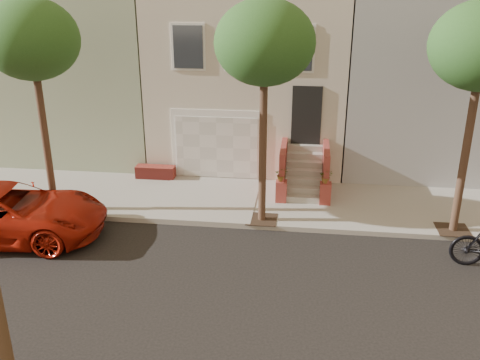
# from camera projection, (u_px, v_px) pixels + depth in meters

# --- Properties ---
(ground) EXTENTS (90.00, 90.00, 0.00)m
(ground) POSITION_uv_depth(u_px,v_px,m) (204.00, 295.00, 12.11)
(ground) COLOR black
(ground) RESTS_ON ground
(sidewalk) EXTENTS (40.00, 3.70, 0.15)m
(sidewalk) POSITION_uv_depth(u_px,v_px,m) (235.00, 201.00, 17.03)
(sidewalk) COLOR gray
(sidewalk) RESTS_ON ground
(house_row) EXTENTS (33.10, 11.70, 7.00)m
(house_row) POSITION_uv_depth(u_px,v_px,m) (254.00, 63.00, 21.13)
(house_row) COLOR #B9AF9E
(house_row) RESTS_ON sidewalk
(tree_left) EXTENTS (2.70, 2.57, 6.30)m
(tree_left) POSITION_uv_depth(u_px,v_px,m) (32.00, 41.00, 14.46)
(tree_left) COLOR #2D2116
(tree_left) RESTS_ON sidewalk
(tree_mid) EXTENTS (2.70, 2.57, 6.30)m
(tree_mid) POSITION_uv_depth(u_px,v_px,m) (265.00, 44.00, 13.69)
(tree_mid) COLOR #2D2116
(tree_mid) RESTS_ON sidewalk
(pickup_truck) EXTENTS (5.72, 3.05, 1.53)m
(pickup_truck) POSITION_uv_depth(u_px,v_px,m) (6.00, 213.00, 14.54)
(pickup_truck) COLOR #9A170A
(pickup_truck) RESTS_ON ground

